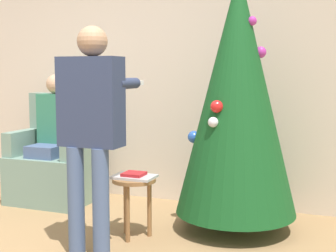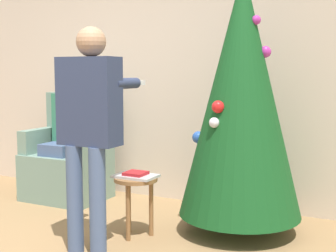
{
  "view_description": "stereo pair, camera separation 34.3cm",
  "coord_description": "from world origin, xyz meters",
  "px_view_note": "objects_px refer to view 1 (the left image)",
  "views": [
    {
      "loc": [
        1.81,
        -2.23,
        1.32
      ],
      "look_at": [
        0.54,
        1.06,
        0.91
      ],
      "focal_mm": 50.0,
      "sensor_mm": 36.0,
      "label": 1
    },
    {
      "loc": [
        2.12,
        -2.09,
        1.32
      ],
      "look_at": [
        0.54,
        1.06,
        0.91
      ],
      "focal_mm": 50.0,
      "sensor_mm": 36.0,
      "label": 2
    }
  ],
  "objects_px": {
    "person_seated": "(53,132)",
    "person_standing": "(91,119)",
    "christmas_tree": "(237,94)",
    "armchair": "(55,164)",
    "side_stool": "(134,189)"
  },
  "relations": [
    {
      "from": "person_seated",
      "to": "person_standing",
      "type": "distance_m",
      "value": 1.56
    },
    {
      "from": "person_standing",
      "to": "side_stool",
      "type": "relative_size",
      "value": 3.4
    },
    {
      "from": "person_standing",
      "to": "side_stool",
      "type": "distance_m",
      "value": 0.75
    },
    {
      "from": "person_seated",
      "to": "person_standing",
      "type": "relative_size",
      "value": 0.79
    },
    {
      "from": "armchair",
      "to": "person_standing",
      "type": "distance_m",
      "value": 1.67
    },
    {
      "from": "armchair",
      "to": "side_stool",
      "type": "xyz_separation_m",
      "value": [
        1.22,
        -0.69,
        0.0
      ]
    },
    {
      "from": "christmas_tree",
      "to": "side_stool",
      "type": "bearing_deg",
      "value": -146.54
    },
    {
      "from": "christmas_tree",
      "to": "person_standing",
      "type": "bearing_deg",
      "value": -133.01
    },
    {
      "from": "armchair",
      "to": "person_seated",
      "type": "height_order",
      "value": "person_seated"
    },
    {
      "from": "side_stool",
      "to": "person_seated",
      "type": "bearing_deg",
      "value": 151.64
    },
    {
      "from": "christmas_tree",
      "to": "person_seated",
      "type": "height_order",
      "value": "christmas_tree"
    },
    {
      "from": "christmas_tree",
      "to": "person_seated",
      "type": "relative_size",
      "value": 1.65
    },
    {
      "from": "side_stool",
      "to": "person_standing",
      "type": "bearing_deg",
      "value": -106.52
    },
    {
      "from": "person_standing",
      "to": "armchair",
      "type": "bearing_deg",
      "value": 134.26
    },
    {
      "from": "person_seated",
      "to": "person_standing",
      "type": "xyz_separation_m",
      "value": [
        1.09,
        -1.09,
        0.27
      ]
    }
  ]
}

